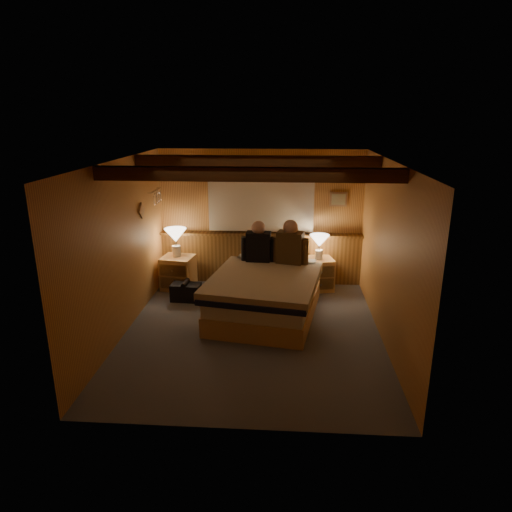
# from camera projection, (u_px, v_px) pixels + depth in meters

# --- Properties ---
(floor) EXTENTS (4.20, 4.20, 0.00)m
(floor) POSITION_uv_depth(u_px,v_px,m) (252.00, 332.00, 6.50)
(floor) COLOR #585B68
(floor) RESTS_ON ground
(ceiling) EXTENTS (4.20, 4.20, 0.00)m
(ceiling) POSITION_uv_depth(u_px,v_px,m) (252.00, 161.00, 5.79)
(ceiling) COLOR #B38C43
(ceiling) RESTS_ON wall_back
(wall_back) EXTENTS (3.60, 0.00, 3.60)m
(wall_back) POSITION_uv_depth(u_px,v_px,m) (261.00, 218.00, 8.14)
(wall_back) COLOR gold
(wall_back) RESTS_ON floor
(wall_left) EXTENTS (0.00, 4.20, 4.20)m
(wall_left) POSITION_uv_depth(u_px,v_px,m) (122.00, 249.00, 6.26)
(wall_left) COLOR gold
(wall_left) RESTS_ON floor
(wall_right) EXTENTS (0.00, 4.20, 4.20)m
(wall_right) POSITION_uv_depth(u_px,v_px,m) (388.00, 254.00, 6.03)
(wall_right) COLOR gold
(wall_right) RESTS_ON floor
(wall_front) EXTENTS (3.60, 0.00, 3.60)m
(wall_front) POSITION_uv_depth(u_px,v_px,m) (235.00, 318.00, 4.15)
(wall_front) COLOR gold
(wall_front) RESTS_ON floor
(wainscot) EXTENTS (3.60, 0.23, 0.94)m
(wainscot) POSITION_uv_depth(u_px,v_px,m) (261.00, 257.00, 8.30)
(wainscot) COLOR brown
(wainscot) RESTS_ON wall_back
(curtain_window) EXTENTS (2.18, 0.09, 1.11)m
(curtain_window) POSITION_uv_depth(u_px,v_px,m) (261.00, 200.00, 7.98)
(curtain_window) COLOR #472811
(curtain_window) RESTS_ON wall_back
(ceiling_beams) EXTENTS (3.60, 1.65, 0.16)m
(ceiling_beams) POSITION_uv_depth(u_px,v_px,m) (253.00, 167.00, 5.96)
(ceiling_beams) COLOR #472811
(ceiling_beams) RESTS_ON ceiling
(coat_rail) EXTENTS (0.05, 0.55, 0.24)m
(coat_rail) POSITION_uv_depth(u_px,v_px,m) (157.00, 195.00, 7.62)
(coat_rail) COLOR silver
(coat_rail) RESTS_ON wall_left
(framed_print) EXTENTS (0.30, 0.04, 0.25)m
(framed_print) POSITION_uv_depth(u_px,v_px,m) (338.00, 199.00, 7.93)
(framed_print) COLOR #A47852
(framed_print) RESTS_ON wall_back
(bed) EXTENTS (1.82, 2.20, 0.67)m
(bed) POSITION_uv_depth(u_px,v_px,m) (265.00, 295.00, 6.92)
(bed) COLOR tan
(bed) RESTS_ON floor
(nightstand_left) EXTENTS (0.60, 0.56, 0.59)m
(nightstand_left) POSITION_uv_depth(u_px,v_px,m) (178.00, 273.00, 8.04)
(nightstand_left) COLOR tan
(nightstand_left) RESTS_ON floor
(nightstand_right) EXTENTS (0.60, 0.56, 0.57)m
(nightstand_right) POSITION_uv_depth(u_px,v_px,m) (317.00, 274.00, 8.01)
(nightstand_right) COLOR tan
(nightstand_right) RESTS_ON floor
(lamp_left) EXTENTS (0.38, 0.38, 0.50)m
(lamp_left) POSITION_uv_depth(u_px,v_px,m) (176.00, 237.00, 7.89)
(lamp_left) COLOR silver
(lamp_left) RESTS_ON nightstand_left
(lamp_right) EXTENTS (0.33, 0.33, 0.43)m
(lamp_right) POSITION_uv_depth(u_px,v_px,m) (319.00, 242.00, 7.80)
(lamp_right) COLOR silver
(lamp_right) RESTS_ON nightstand_right
(person_left) EXTENTS (0.57, 0.25, 0.69)m
(person_left) POSITION_uv_depth(u_px,v_px,m) (258.00, 245.00, 7.39)
(person_left) COLOR black
(person_left) RESTS_ON bed
(person_right) EXTENTS (0.59, 0.34, 0.74)m
(person_right) POSITION_uv_depth(u_px,v_px,m) (290.00, 245.00, 7.28)
(person_right) COLOR #45321B
(person_right) RESTS_ON bed
(duffel_bag) EXTENTS (0.49, 0.32, 0.34)m
(duffel_bag) POSITION_uv_depth(u_px,v_px,m) (186.00, 292.00, 7.57)
(duffel_bag) COLOR black
(duffel_bag) RESTS_ON floor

